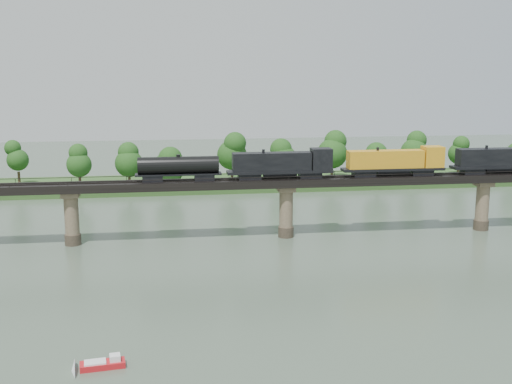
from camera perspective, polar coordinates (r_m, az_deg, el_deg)
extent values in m
plane|color=#3C4C3D|center=(96.42, 5.97, -8.61)|extent=(400.00, 400.00, 0.00)
cube|color=#284A1D|center=(177.28, -0.59, 0.86)|extent=(300.00, 24.00, 1.60)
cylinder|color=#473A2D|center=(123.41, -15.96, -4.07)|extent=(3.00, 3.00, 2.00)
cylinder|color=#79674F|center=(122.33, -16.07, -2.04)|extent=(2.60, 2.60, 9.00)
cube|color=#79674F|center=(121.51, -16.17, -0.20)|extent=(3.20, 3.20, 1.00)
cylinder|color=#473A2D|center=(124.14, 2.67, -3.55)|extent=(3.00, 3.00, 2.00)
cylinder|color=#79674F|center=(123.08, 2.69, -1.53)|extent=(2.60, 2.60, 9.00)
cube|color=#79674F|center=(122.26, 2.71, 0.30)|extent=(3.20, 3.20, 1.00)
cylinder|color=#473A2D|center=(137.09, 19.36, -2.77)|extent=(3.00, 3.00, 2.00)
cylinder|color=#79674F|center=(136.13, 19.48, -0.93)|extent=(2.60, 2.60, 9.00)
cube|color=#79674F|center=(135.39, 19.59, 0.73)|extent=(3.20, 3.20, 1.00)
cube|color=black|center=(122.03, 2.71, 0.88)|extent=(220.00, 5.00, 1.50)
cube|color=black|center=(121.16, 2.78, 1.20)|extent=(220.00, 0.12, 0.16)
cube|color=black|center=(122.61, 2.65, 1.32)|extent=(220.00, 0.12, 0.16)
cube|color=black|center=(119.46, 2.93, 1.36)|extent=(220.00, 0.10, 0.10)
cube|color=black|center=(124.11, 2.51, 1.73)|extent=(220.00, 0.10, 0.10)
cube|color=black|center=(119.52, 2.93, 1.19)|extent=(0.08, 0.08, 0.70)
cube|color=black|center=(124.17, 2.51, 1.57)|extent=(0.08, 0.08, 0.70)
cylinder|color=#382619|center=(178.84, -20.31, 1.12)|extent=(0.70, 0.70, 3.71)
sphere|color=#164012|center=(178.10, -20.42, 2.69)|extent=(5.67, 5.67, 5.67)
sphere|color=#164012|center=(177.71, -20.48, 3.67)|extent=(4.25, 4.25, 4.25)
cylinder|color=#382619|center=(168.33, -15.37, 0.79)|extent=(0.70, 0.70, 3.51)
sphere|color=#164012|center=(167.58, -15.46, 2.36)|extent=(6.31, 6.31, 6.31)
sphere|color=#164012|center=(167.18, -15.51, 3.35)|extent=(4.73, 4.73, 4.73)
cylinder|color=#382619|center=(169.66, -11.18, 1.03)|extent=(0.70, 0.70, 3.34)
sphere|color=#164012|center=(168.95, -11.24, 2.52)|extent=(7.18, 7.18, 7.18)
sphere|color=#164012|center=(168.56, -11.27, 3.45)|extent=(5.39, 5.39, 5.39)
cylinder|color=#382619|center=(166.77, -7.72, 0.88)|extent=(0.70, 0.70, 2.83)
sphere|color=#164012|center=(166.14, -7.75, 2.15)|extent=(8.26, 8.26, 8.26)
sphere|color=#164012|center=(165.79, -7.77, 2.96)|extent=(6.19, 6.19, 6.19)
cylinder|color=#382619|center=(173.96, -2.14, 1.59)|extent=(0.70, 0.70, 3.96)
sphere|color=#164012|center=(173.16, -2.15, 3.31)|extent=(8.07, 8.07, 8.07)
sphere|color=#164012|center=(172.74, -2.16, 4.40)|extent=(6.05, 6.05, 6.05)
cylinder|color=#382619|center=(174.39, 2.35, 1.49)|extent=(0.70, 0.70, 3.27)
sphere|color=#164012|center=(173.71, 2.36, 2.91)|extent=(8.03, 8.03, 8.03)
sphere|color=#164012|center=(173.34, 2.37, 3.80)|extent=(6.02, 6.02, 6.02)
cylinder|color=#382619|center=(178.49, 6.75, 1.75)|extent=(0.70, 0.70, 3.92)
sphere|color=#164012|center=(177.72, 6.79, 3.42)|extent=(8.29, 8.29, 8.29)
sphere|color=#164012|center=(177.31, 6.82, 4.46)|extent=(6.21, 6.21, 6.21)
cylinder|color=#382619|center=(175.12, 10.79, 1.30)|extent=(0.70, 0.70, 3.02)
sphere|color=#164012|center=(174.49, 10.84, 2.61)|extent=(7.74, 7.74, 7.74)
sphere|color=#164012|center=(174.14, 10.87, 3.43)|extent=(5.80, 5.80, 5.80)
cylinder|color=#382619|center=(187.63, 13.78, 1.95)|extent=(0.70, 0.70, 3.80)
sphere|color=#164012|center=(186.92, 13.85, 3.48)|extent=(7.47, 7.47, 7.47)
sphere|color=#164012|center=(186.54, 13.90, 4.44)|extent=(5.60, 5.60, 5.60)
cylinder|color=#382619|center=(193.32, 17.53, 1.95)|extent=(0.70, 0.70, 3.38)
sphere|color=#164012|center=(192.69, 17.61, 3.28)|extent=(6.23, 6.23, 6.23)
sphere|color=#164012|center=(192.35, 17.65, 4.11)|extent=(4.67, 4.67, 4.67)
cube|color=black|center=(133.80, 18.68, 1.79)|extent=(4.24, 2.54, 1.17)
cube|color=black|center=(136.39, 20.89, 2.13)|extent=(20.13, 3.18, 0.53)
cube|color=black|center=(135.37, 20.36, 2.94)|extent=(14.84, 2.86, 3.39)
cylinder|color=black|center=(136.48, 20.88, 1.89)|extent=(6.36, 1.48, 1.48)
cube|color=black|center=(129.42, 14.48, 1.73)|extent=(4.24, 2.54, 1.17)
cube|color=black|center=(125.47, 9.54, 1.64)|extent=(4.24, 2.54, 1.17)
cube|color=black|center=(127.21, 12.06, 2.01)|extent=(20.13, 3.18, 0.53)
cube|color=orange|center=(126.39, 11.42, 2.88)|extent=(14.84, 2.86, 3.39)
cube|color=orange|center=(129.80, 15.41, 3.05)|extent=(3.81, 3.18, 4.03)
cylinder|color=black|center=(127.30, 12.05, 1.75)|extent=(6.36, 1.48, 1.48)
cube|color=black|center=(122.72, 4.82, 1.54)|extent=(4.24, 2.54, 1.17)
cube|color=black|center=(120.71, -0.59, 1.42)|extent=(4.24, 2.54, 1.17)
cube|color=black|center=(121.46, 2.14, 1.83)|extent=(20.13, 3.18, 0.53)
cube|color=black|center=(120.89, 1.40, 2.73)|extent=(14.84, 2.86, 3.39)
cube|color=black|center=(122.74, 5.81, 2.95)|extent=(3.81, 3.18, 4.03)
cylinder|color=black|center=(121.55, 2.14, 1.56)|extent=(6.36, 1.48, 1.48)
cube|color=black|center=(119.93, -4.61, 1.32)|extent=(3.71, 2.33, 1.17)
cube|color=black|center=(119.78, -9.17, 1.20)|extent=(3.71, 2.33, 1.17)
cube|color=black|center=(119.65, -6.90, 1.59)|extent=(15.89, 2.54, 0.32)
cylinder|color=black|center=(119.38, -6.92, 2.39)|extent=(14.84, 3.18, 3.18)
cylinder|color=black|center=(119.13, -6.93, 3.19)|extent=(0.74, 0.74, 0.53)
cube|color=red|center=(74.62, -13.48, -14.71)|extent=(5.03, 2.35, 0.68)
cube|color=white|center=(74.45, -14.11, -14.48)|extent=(2.49, 1.74, 0.24)
cube|color=white|center=(74.36, -12.43, -14.18)|extent=(1.30, 1.30, 0.68)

